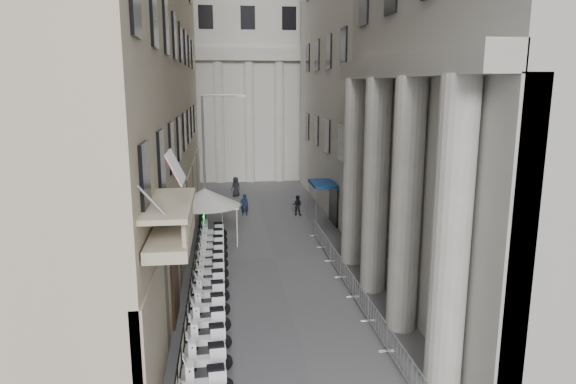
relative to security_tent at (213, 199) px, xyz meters
name	(u,v)px	position (x,y,z in m)	size (l,w,h in m)	color
far_building	(246,34)	(3.37, 25.95, 12.08)	(22.00, 10.00, 30.00)	beige
iron_fence	(197,268)	(-0.93, -4.05, -2.92)	(0.30, 28.00, 1.40)	black
blue_awning	(322,224)	(7.52, 3.95, -2.92)	(1.60, 3.00, 3.00)	navy
scooter_3	(208,372)	(-0.09, -14.42, -2.92)	(0.56, 1.40, 1.50)	white
scooter_4	(209,350)	(-0.09, -12.98, -2.92)	(0.56, 1.40, 1.50)	white
scooter_5	(210,332)	(-0.09, -11.53, -2.92)	(0.56, 1.40, 1.50)	white
scooter_6	(210,316)	(-0.09, -10.08, -2.92)	(0.56, 1.40, 1.50)	white
scooter_7	(211,302)	(-0.09, -8.64, -2.92)	(0.56, 1.40, 1.50)	white
scooter_8	(212,290)	(-0.09, -7.19, -2.92)	(0.56, 1.40, 1.50)	white
scooter_9	(212,279)	(-0.09, -5.75, -2.92)	(0.56, 1.40, 1.50)	white
scooter_10	(212,269)	(-0.09, -4.30, -2.92)	(0.56, 1.40, 1.50)	white
scooter_11	(213,260)	(-0.09, -2.85, -2.92)	(0.56, 1.40, 1.50)	white
scooter_12	(213,252)	(-0.09, -1.41, -2.92)	(0.56, 1.40, 1.50)	white
scooter_13	(214,245)	(-0.09, 0.04, -2.92)	(0.56, 1.40, 1.50)	white
scooter_14	(214,238)	(-0.09, 1.48, -2.92)	(0.56, 1.40, 1.50)	white
barrier_1	(398,370)	(6.44, -15.16, -2.92)	(0.60, 2.40, 1.10)	#AAACB2
barrier_2	(377,336)	(6.44, -12.66, -2.92)	(0.60, 2.40, 1.10)	#AAACB2
barrier_3	(360,309)	(6.44, -10.16, -2.92)	(0.60, 2.40, 1.10)	#AAACB2
barrier_4	(346,287)	(6.44, -7.66, -2.92)	(0.60, 2.40, 1.10)	#AAACB2
barrier_5	(335,269)	(6.44, -5.16, -2.92)	(0.60, 2.40, 1.10)	#AAACB2
barrier_6	(326,254)	(6.44, -2.66, -2.92)	(0.60, 2.40, 1.10)	#AAACB2
barrier_7	(318,242)	(6.44, -0.16, -2.92)	(0.60, 2.40, 1.10)	#AAACB2
security_tent	(213,199)	(0.00, 0.00, 0.00)	(4.30, 4.30, 3.49)	white
street_lamp	(209,149)	(-0.25, 4.25, 2.54)	(2.95, 0.26, 9.06)	#95989D
info_kiosk	(202,225)	(-0.82, 1.76, -2.08)	(0.30, 0.80, 1.67)	black
pedestrian_a	(244,205)	(2.16, 7.08, -2.09)	(0.60, 0.40, 1.65)	black
pedestrian_b	(297,205)	(6.12, 6.67, -2.15)	(0.75, 0.58, 1.54)	black
pedestrian_c	(236,187)	(1.71, 13.95, -2.04)	(0.85, 0.56, 1.75)	black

